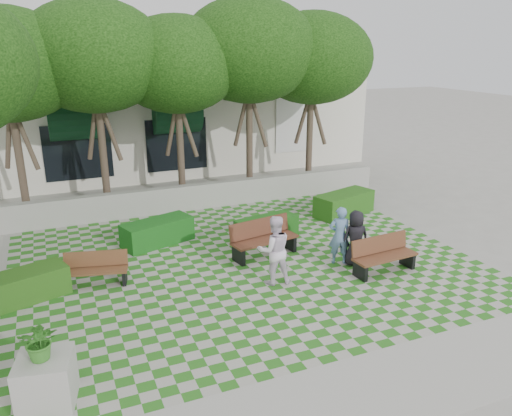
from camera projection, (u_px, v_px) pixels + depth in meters
name	position (u px, v px, depth m)	size (l,w,h in m)	color
ground	(261.00, 280.00, 12.67)	(90.00, 90.00, 0.00)	gray
lawn	(246.00, 264.00, 13.54)	(12.00, 12.00, 0.00)	#2B721E
sidewalk_south	(370.00, 393.00, 8.56)	(16.00, 2.00, 0.01)	#9E9B93
retaining_wall	(192.00, 197.00, 17.95)	(15.00, 0.36, 0.90)	#9E9B93
bench_east	(383.00, 255.00, 13.00)	(1.83, 0.73, 0.94)	#57311D
bench_mid	(263.00, 239.00, 13.99)	(2.03, 0.99, 1.02)	#512B1B
bench_west	(96.00, 269.00, 12.34)	(1.63, 0.87, 0.81)	brown
hedge_east	(344.00, 204.00, 17.37)	(2.23, 0.89, 0.78)	#205216
hedge_midright	(267.00, 228.00, 15.24)	(1.92, 0.77, 0.67)	#164E14
hedge_midleft	(158.00, 232.00, 14.84)	(2.08, 0.83, 0.73)	#155018
hedge_west	(22.00, 287.00, 11.55)	(2.00, 0.80, 0.70)	#224F15
planter_front	(45.00, 371.00, 8.14)	(1.02, 1.02, 1.54)	#9E9B93
person_blue	(340.00, 235.00, 13.39)	(0.59, 0.39, 1.61)	#6588B8
person_dark	(355.00, 238.00, 13.34)	(0.74, 0.48, 1.52)	black
person_white	(274.00, 250.00, 12.26)	(0.86, 0.67, 1.77)	white
tree_row	(131.00, 61.00, 15.55)	(17.70, 13.40, 7.41)	#47382B
building	(165.00, 111.00, 24.53)	(18.00, 8.92, 5.15)	silver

